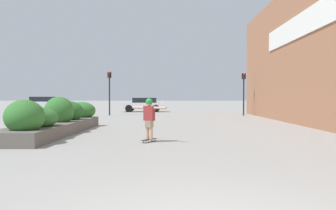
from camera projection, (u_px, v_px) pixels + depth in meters
name	position (u px, v px, depth m)	size (l,w,h in m)	color
building_wall_right	(326.00, 42.00, 16.47)	(0.67, 32.36, 7.75)	#9E6647
planter_box	(56.00, 120.00, 14.72)	(1.61, 8.90, 1.46)	#605B54
skateboard	(149.00, 140.00, 11.98)	(0.50, 0.75, 0.09)	black
skateboarder	(149.00, 114.00, 11.96)	(1.13, 0.64, 1.32)	tan
car_leftmost	(143.00, 104.00, 36.71)	(4.17, 1.91, 1.38)	silver
car_center_left	(42.00, 104.00, 36.87)	(3.90, 1.86, 1.48)	silver
traffic_light_left	(109.00, 86.00, 29.48)	(0.28, 0.30, 3.43)	black
traffic_light_right	(244.00, 87.00, 29.19)	(0.28, 0.30, 3.31)	black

